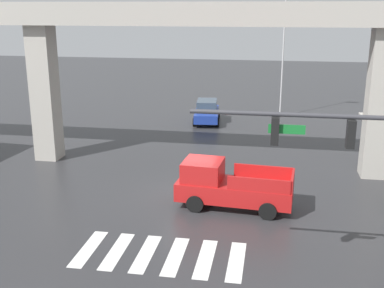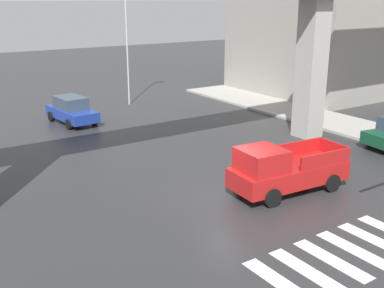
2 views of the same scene
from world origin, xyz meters
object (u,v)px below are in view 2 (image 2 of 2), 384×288
(pickup_truck, at_px, (283,170))
(sedan_blue, at_px, (72,110))
(street_lamp_mid_block, at_px, (323,53))
(flagpole, at_px, (127,22))

(pickup_truck, xyz_separation_m, sedan_blue, (-3.20, 16.00, -0.14))
(pickup_truck, relative_size, street_lamp_mid_block, 0.72)
(pickup_truck, bearing_deg, flagpole, 82.49)
(flagpole, bearing_deg, pickup_truck, -97.51)
(street_lamp_mid_block, bearing_deg, sedan_blue, 144.66)
(sedan_blue, relative_size, flagpole, 0.42)
(pickup_truck, distance_m, street_lamp_mid_block, 12.40)
(street_lamp_mid_block, distance_m, flagpole, 14.21)
(sedan_blue, distance_m, street_lamp_mid_block, 16.25)
(sedan_blue, height_order, flagpole, flagpole)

